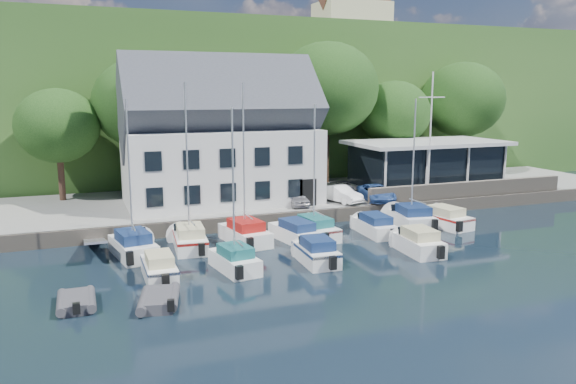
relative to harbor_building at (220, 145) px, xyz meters
name	(u,v)px	position (x,y,z in m)	size (l,w,h in m)	color
ground	(423,266)	(7.00, -16.50, -5.35)	(180.00, 180.00, 0.00)	black
quay	(301,199)	(7.00, 1.00, -4.85)	(60.00, 13.00, 1.00)	gray
quay_face	(335,215)	(7.00, -5.50, -4.85)	(60.00, 0.30, 1.00)	#6F6659
hillside	(192,99)	(7.00, 45.50, 2.65)	(160.00, 75.00, 16.00)	#26491B
field_patch	(228,50)	(15.00, 53.50, 10.80)	(50.00, 30.00, 0.30)	#4D5A2D
farmhouse	(352,16)	(29.00, 35.50, 14.75)	(10.40, 7.00, 8.20)	beige
harbor_building	(220,145)	(0.00, 0.00, 0.00)	(14.40, 8.20, 8.70)	silver
club_pavilion	(426,165)	(18.00, -0.50, -2.30)	(13.20, 7.20, 4.10)	black
seawall	(469,189)	(19.00, -5.10, -3.75)	(18.00, 0.50, 1.20)	#6F6659
gangway	(95,252)	(-9.50, -7.50, -5.35)	(1.20, 6.00, 1.40)	silver
car_silver	(297,198)	(4.86, -3.45, -3.78)	(1.34, 3.34, 1.14)	#B7B6BB
car_white	(340,194)	(8.37, -3.51, -3.72)	(1.34, 3.83, 1.26)	white
car_dgrey	(345,192)	(9.12, -2.84, -3.75)	(1.69, 4.15, 1.20)	#323338
car_blue	(376,192)	(11.19, -4.01, -3.69)	(1.52, 3.86, 1.32)	#305193
flagpole	(430,135)	(15.91, -3.96, 0.55)	(2.35, 0.20, 9.79)	silver
tree_0	(59,145)	(-11.35, 4.90, -0.07)	(6.26, 6.26, 8.55)	black
tree_1	(144,127)	(-4.90, 5.28, 1.12)	(8.01, 8.01, 10.95)	black
tree_2	(254,126)	(4.68, 6.29, 0.90)	(7.68, 7.68, 10.50)	black
tree_3	(327,113)	(11.35, 5.56, 2.00)	(9.30, 9.30, 12.70)	black
tree_4	(394,130)	(18.11, 5.07, 0.29)	(6.80, 6.80, 9.29)	black
tree_5	(462,119)	(25.99, 5.22, 1.22)	(8.16, 8.16, 11.15)	black
boat_r1_0	(130,175)	(-7.48, -9.15, -0.61)	(2.04, 5.98, 9.47)	white
boat_r1_1	(188,175)	(-4.14, -8.64, -0.89)	(1.93, 6.12, 8.92)	white
boat_r1_2	(244,169)	(-0.69, -8.59, -0.71)	(2.06, 6.06, 9.27)	white
boat_r1_3	(295,230)	(2.40, -9.34, -4.65)	(1.76, 6.27, 1.39)	white
boat_r1_4	(314,171)	(3.89, -8.81, -1.04)	(1.83, 6.26, 8.62)	white
boat_r1_5	(374,224)	(7.94, -9.45, -4.67)	(1.78, 6.00, 1.36)	white
boat_r1_6	(413,159)	(11.35, -8.64, -0.59)	(2.33, 5.92, 9.53)	white
boat_r1_7	(443,216)	(13.49, -9.35, -4.63)	(1.97, 6.07, 1.45)	white
boat_r2_0	(159,266)	(-6.65, -13.60, -4.66)	(1.61, 5.15, 1.39)	white
boat_r2_1	(233,191)	(-2.75, -13.63, -1.06)	(1.75, 5.16, 8.57)	white
boat_r2_2	(316,250)	(1.81, -13.91, -4.63)	(1.84, 5.11, 1.45)	white
boat_r2_3	(417,240)	(8.15, -14.21, -4.60)	(1.90, 5.44, 1.50)	white
dinghy_0	(76,300)	(-10.60, -16.06, -5.02)	(1.68, 2.79, 0.65)	#3B3A3F
dinghy_1	(159,297)	(-7.17, -17.15, -5.00)	(1.79, 2.99, 0.70)	#3B3A3F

